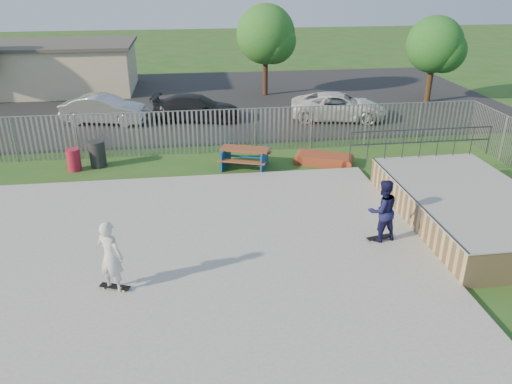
{
  "coord_description": "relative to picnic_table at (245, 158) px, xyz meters",
  "views": [
    {
      "loc": [
        0.7,
        -12.51,
        7.69
      ],
      "look_at": [
        2.68,
        2.0,
        1.1
      ],
      "focal_mm": 35.0,
      "sensor_mm": 36.0,
      "label": 1
    }
  ],
  "objects": [
    {
      "name": "parking_lot",
      "position": [
        -2.9,
        11.96,
        -0.42
      ],
      "size": [
        40.0,
        18.0,
        0.02
      ],
      "primitive_type": "cube",
      "color": "black",
      "rests_on": "ground"
    },
    {
      "name": "car_white",
      "position": [
        5.95,
        6.47,
        0.32
      ],
      "size": [
        5.58,
        3.38,
        1.45
      ],
      "primitive_type": "imported",
      "rotation": [
        0.0,
        0.0,
        1.37
      ],
      "color": "white",
      "rests_on": "parking_lot"
    },
    {
      "name": "building",
      "position": [
        -10.9,
        15.96,
        1.18
      ],
      "size": [
        10.4,
        6.4,
        3.2
      ],
      "color": "beige",
      "rests_on": "ground"
    },
    {
      "name": "car_silver",
      "position": [
        -6.7,
        7.51,
        0.34
      ],
      "size": [
        4.81,
        2.61,
        1.5
      ],
      "primitive_type": "imported",
      "rotation": [
        0.0,
        0.0,
        1.34
      ],
      "color": "silver",
      "rests_on": "parking_lot"
    },
    {
      "name": "tree_mid",
      "position": [
        2.84,
        12.85,
        3.43
      ],
      "size": [
        3.72,
        3.72,
        5.73
      ],
      "color": "#43261A",
      "rests_on": "ground"
    },
    {
      "name": "skater_white",
      "position": [
        -4.36,
        -8.46,
        0.69
      ],
      "size": [
        0.84,
        0.76,
        1.94
      ],
      "primitive_type": "imported",
      "rotation": [
        0.0,
        0.0,
        2.6
      ],
      "color": "silver",
      "rests_on": "concrete_slab"
    },
    {
      "name": "funbox",
      "position": [
        3.4,
        -0.06,
        -0.22
      ],
      "size": [
        2.3,
        1.79,
        0.41
      ],
      "rotation": [
        0.0,
        0.0,
        -0.42
      ],
      "color": "maroon",
      "rests_on": "ground"
    },
    {
      "name": "skater_navy",
      "position": [
        3.31,
        -6.91,
        0.69
      ],
      "size": [
        1.07,
        0.91,
        1.94
      ],
      "primitive_type": "imported",
      "rotation": [
        0.0,
        0.0,
        3.35
      ],
      "color": "#151642",
      "rests_on": "concrete_slab"
    },
    {
      "name": "tree_right",
      "position": [
        12.6,
        9.57,
        3.05
      ],
      "size": [
        3.36,
        3.36,
        5.18
      ],
      "color": "#402E19",
      "rests_on": "ground"
    },
    {
      "name": "concrete_slab",
      "position": [
        -2.9,
        -7.04,
        -0.35
      ],
      "size": [
        15.0,
        12.0,
        0.15
      ],
      "primitive_type": "cube",
      "color": "#979692",
      "rests_on": "ground"
    },
    {
      "name": "ground",
      "position": [
        -2.9,
        -7.04,
        -0.43
      ],
      "size": [
        120.0,
        120.0,
        0.0
      ],
      "primitive_type": "plane",
      "color": "#28531C",
      "rests_on": "ground"
    },
    {
      "name": "trash_bin_grey",
      "position": [
        -6.13,
        0.93,
        0.13
      ],
      "size": [
        0.67,
        0.67,
        1.11
      ],
      "primitive_type": "cylinder",
      "color": "black",
      "rests_on": "ground"
    },
    {
      "name": "skateboard_b",
      "position": [
        -4.36,
        -8.46,
        -0.24
      ],
      "size": [
        0.82,
        0.48,
        0.08
      ],
      "rotation": [
        0.0,
        0.0,
        -0.37
      ],
      "color": "black",
      "rests_on": "concrete_slab"
    },
    {
      "name": "picnic_table",
      "position": [
        0.0,
        0.0,
        0.0
      ],
      "size": [
        2.42,
        2.2,
        0.84
      ],
      "rotation": [
        0.0,
        0.0,
        -0.33
      ],
      "color": "brown",
      "rests_on": "ground"
    },
    {
      "name": "quarter_pipe",
      "position": [
        6.59,
        -6.0,
        0.13
      ],
      "size": [
        5.5,
        7.05,
        2.19
      ],
      "color": "tan",
      "rests_on": "ground"
    },
    {
      "name": "fence",
      "position": [
        -1.9,
        -2.45,
        0.57
      ],
      "size": [
        26.04,
        16.02,
        2.0
      ],
      "color": "gray",
      "rests_on": "ground"
    },
    {
      "name": "trash_bin_red",
      "position": [
        -7.05,
        0.61,
        0.03
      ],
      "size": [
        0.55,
        0.55,
        0.92
      ],
      "primitive_type": "cylinder",
      "color": "maroon",
      "rests_on": "ground"
    },
    {
      "name": "skateboard_a",
      "position": [
        3.31,
        -6.91,
        -0.24
      ],
      "size": [
        0.82,
        0.36,
        0.08
      ],
      "rotation": [
        0.0,
        0.0,
        0.21
      ],
      "color": "black",
      "rests_on": "concrete_slab"
    },
    {
      "name": "car_dark",
      "position": [
        -1.8,
        7.37,
        0.28
      ],
      "size": [
        5.05,
        2.76,
        1.39
      ],
      "primitive_type": "imported",
      "rotation": [
        0.0,
        0.0,
        1.39
      ],
      "color": "black",
      "rests_on": "parking_lot"
    }
  ]
}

